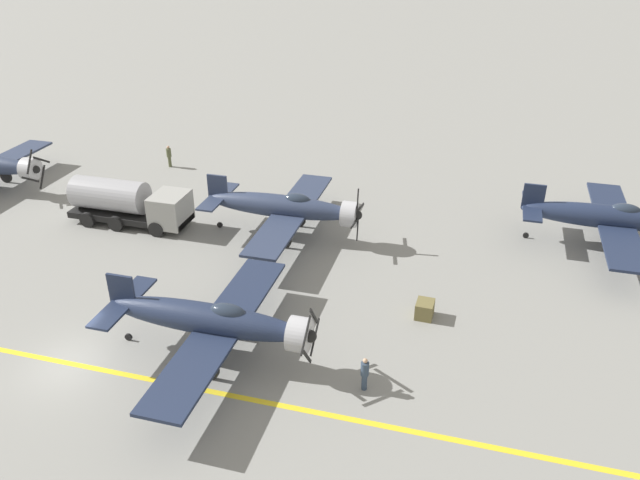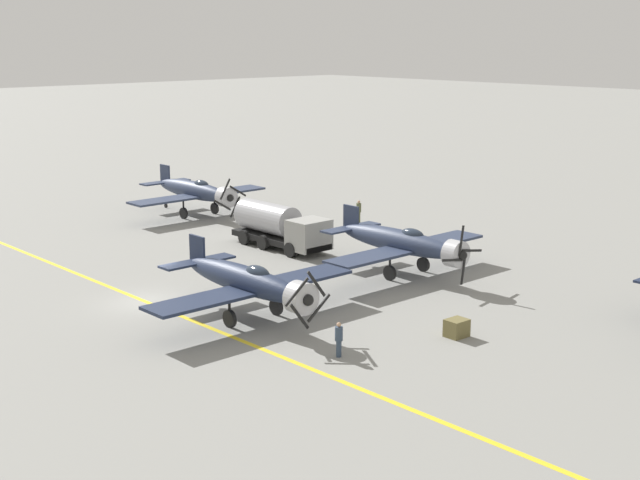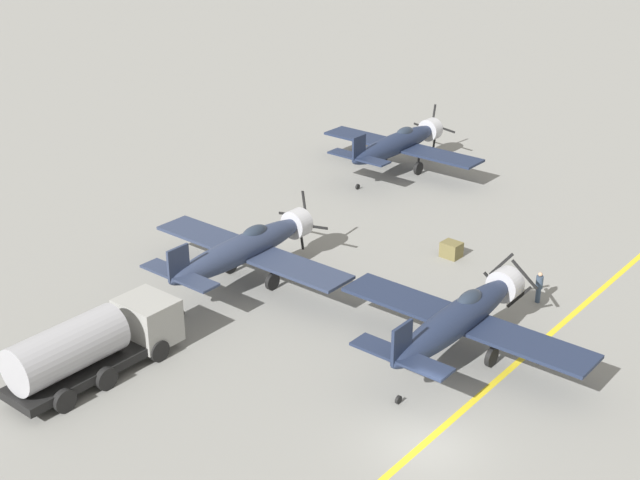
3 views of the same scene
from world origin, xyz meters
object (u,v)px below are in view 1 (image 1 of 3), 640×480
(airplane_mid_left, at_px, (286,207))
(ground_crew_inspecting, at_px, (169,155))
(airplane_mid_center, at_px, (213,321))
(fuel_tanker, at_px, (129,203))
(airplane_far_left, at_px, (610,218))
(supply_crate_by_tanker, at_px, (425,309))
(ground_crew_walking, at_px, (365,373))

(airplane_mid_left, xyz_separation_m, ground_crew_inspecting, (-8.91, -12.76, -1.06))
(airplane_mid_center, bearing_deg, fuel_tanker, -150.94)
(airplane_far_left, xyz_separation_m, supply_crate_by_tanker, (10.28, -9.65, -1.58))
(supply_crate_by_tanker, bearing_deg, ground_crew_walking, -16.54)
(fuel_tanker, xyz_separation_m, ground_crew_walking, (11.58, 17.99, -0.62))
(ground_crew_walking, relative_size, ground_crew_inspecting, 0.94)
(airplane_far_left, bearing_deg, airplane_mid_center, -47.70)
(airplane_mid_left, xyz_separation_m, ground_crew_walking, (12.62, 7.67, -1.12))
(airplane_mid_center, bearing_deg, ground_crew_inspecting, -162.92)
(ground_crew_walking, distance_m, ground_crew_inspecting, 29.68)
(airplane_mid_left, distance_m, ground_crew_inspecting, 15.60)
(ground_crew_walking, xyz_separation_m, ground_crew_inspecting, (-21.53, -20.43, 0.06))
(airplane_mid_left, bearing_deg, airplane_far_left, 110.96)
(fuel_tanker, bearing_deg, airplane_mid_center, 44.29)
(airplane_mid_center, xyz_separation_m, airplane_mid_left, (-12.26, -0.63, 0.00))
(airplane_far_left, height_order, ground_crew_inspecting, airplane_far_left)
(ground_crew_walking, height_order, supply_crate_by_tanker, ground_crew_walking)
(fuel_tanker, bearing_deg, airplane_far_left, 99.29)
(ground_crew_walking, bearing_deg, ground_crew_inspecting, -136.51)
(fuel_tanker, bearing_deg, airplane_mid_left, 95.73)
(airplane_mid_center, height_order, supply_crate_by_tanker, airplane_mid_center)
(airplane_far_left, xyz_separation_m, ground_crew_inspecting, (-5.13, -31.89, -1.06))
(airplane_mid_center, relative_size, airplane_mid_left, 1.00)
(ground_crew_inspecting, bearing_deg, fuel_tanker, 13.79)
(airplane_mid_left, height_order, ground_crew_walking, airplane_mid_left)
(airplane_mid_left, xyz_separation_m, fuel_tanker, (1.04, -10.32, -0.50))
(airplane_mid_left, bearing_deg, supply_crate_by_tanker, 65.35)
(ground_crew_inspecting, bearing_deg, airplane_mid_left, 55.07)
(supply_crate_by_tanker, bearing_deg, fuel_tanker, -105.42)
(airplane_mid_center, xyz_separation_m, ground_crew_walking, (0.36, 7.04, -1.12))
(ground_crew_inspecting, bearing_deg, supply_crate_by_tanker, 55.29)
(airplane_far_left, distance_m, airplane_mid_left, 19.50)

